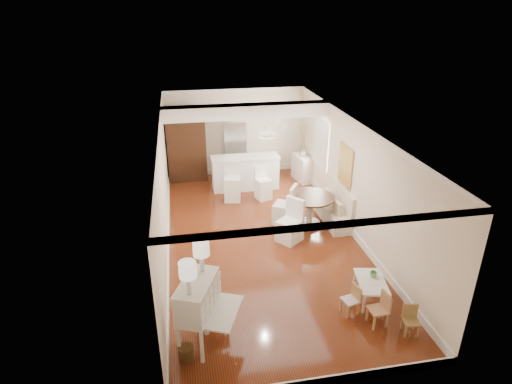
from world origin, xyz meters
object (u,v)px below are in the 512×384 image
object	(u,v)px
kids_chair_b	(350,300)
slip_chair_near	(289,221)
gustavian_armchair	(212,304)
bar_stool_right	(263,183)
dining_table	(310,211)
bar_stool_left	(232,182)
breakfast_counter	(245,173)
fridge	(246,149)
kids_table	(371,290)
sideboard	(302,168)
slip_chair_far	(285,204)
wicker_basket	(186,353)
secretary_bureau	(198,312)
kids_chair_a	(378,309)
kids_chair_c	(411,321)
pantry_cabinet	(186,145)

from	to	relation	value
kids_chair_b	slip_chair_near	bearing A→B (deg)	176.11
gustavian_armchair	bar_stool_right	xyz separation A→B (m)	(1.94, 5.05, 0.04)
dining_table	bar_stool_left	size ratio (longest dim) A/B	1.06
dining_table	breakfast_counter	bearing A→B (deg)	114.64
gustavian_armchair	fridge	world-z (taller)	fridge
kids_table	fridge	size ratio (longest dim) A/B	0.48
kids_chair_b	sideboard	world-z (taller)	sideboard
slip_chair_far	sideboard	bearing A→B (deg)	-173.71
kids_table	dining_table	size ratio (longest dim) A/B	0.72
wicker_basket	fridge	distance (m)	8.09
dining_table	breakfast_counter	size ratio (longest dim) A/B	0.59
secretary_bureau	kids_table	xyz separation A→B (m)	(3.30, 0.53, -0.40)
kids_chair_a	kids_chair_b	size ratio (longest dim) A/B	1.13
kids_chair_c	bar_stool_right	distance (m)	6.08
fridge	kids_table	bearing A→B (deg)	-79.22
gustavian_armchair	kids_chair_c	world-z (taller)	gustavian_armchair
kids_chair_a	kids_chair_b	xyz separation A→B (m)	(-0.36, 0.39, -0.04)
secretary_bureau	bar_stool_left	size ratio (longest dim) A/B	1.08
gustavian_armchair	wicker_basket	distance (m)	0.96
kids_table	breakfast_counter	xyz separation A→B (m)	(-1.50, 5.80, 0.30)
kids_table	dining_table	xyz separation A→B (m)	(-0.27, 3.11, 0.20)
wicker_basket	sideboard	bearing A→B (deg)	60.57
wicker_basket	slip_chair_far	bearing A→B (deg)	57.79
secretary_bureau	dining_table	size ratio (longest dim) A/B	1.02
wicker_basket	gustavian_armchair	bearing A→B (deg)	56.75
kids_chair_b	dining_table	bearing A→B (deg)	162.52
breakfast_counter	bar_stool_left	bearing A→B (deg)	-122.08
kids_chair_a	dining_table	xyz separation A→B (m)	(-0.10, 3.78, 0.09)
dining_table	pantry_cabinet	size ratio (longest dim) A/B	0.52
pantry_cabinet	kids_chair_a	bearing A→B (deg)	-68.13
kids_table	slip_chair_near	world-z (taller)	slip_chair_near
kids_chair_c	pantry_cabinet	world-z (taller)	pantry_cabinet
wicker_basket	dining_table	bearing A→B (deg)	50.65
secretary_bureau	kids_chair_a	xyz separation A→B (m)	(3.13, -0.15, -0.29)
kids_chair_c	kids_chair_b	bearing A→B (deg)	150.07
kids_table	slip_chair_near	bearing A→B (deg)	111.64
secretary_bureau	dining_table	bearing A→B (deg)	72.81
slip_chair_far	pantry_cabinet	xyz separation A→B (m)	(-2.33, 3.51, 0.62)
kids_chair_a	dining_table	size ratio (longest dim) A/B	0.54
dining_table	breakfast_counter	xyz separation A→B (m)	(-1.23, 2.69, 0.10)
gustavian_armchair	wicker_basket	size ratio (longest dim) A/B	3.49
gustavian_armchair	wicker_basket	world-z (taller)	gustavian_armchair
secretary_bureau	kids_table	size ratio (longest dim) A/B	1.42
wicker_basket	kids_table	world-z (taller)	kids_table
kids_chair_c	bar_stool_right	world-z (taller)	bar_stool_right
kids_chair_c	pantry_cabinet	xyz separation A→B (m)	(-3.50, 7.87, 0.88)
kids_chair_c	fridge	size ratio (longest dim) A/B	0.30
dining_table	slip_chair_far	size ratio (longest dim) A/B	1.13
slip_chair_near	fridge	xyz separation A→B (m)	(-0.33, 4.39, 0.37)
kids_chair_b	bar_stool_right	world-z (taller)	bar_stool_right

